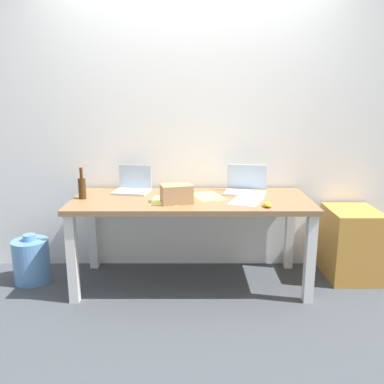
% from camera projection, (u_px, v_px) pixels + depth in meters
% --- Properties ---
extents(ground_plane, '(8.00, 8.00, 0.00)m').
position_uv_depth(ground_plane, '(192.00, 283.00, 3.34)').
color(ground_plane, '#42474C').
extents(back_wall, '(5.20, 0.08, 2.60)m').
position_uv_depth(back_wall, '(192.00, 122.00, 3.46)').
color(back_wall, white).
rests_on(back_wall, ground).
extents(desk, '(1.87, 0.75, 0.73)m').
position_uv_depth(desk, '(192.00, 209.00, 3.19)').
color(desk, olive).
rests_on(desk, ground).
extents(laptop_left, '(0.32, 0.27, 0.22)m').
position_uv_depth(laptop_left, '(134.00, 186.00, 3.37)').
color(laptop_left, silver).
rests_on(laptop_left, desk).
extents(laptop_right, '(0.37, 0.30, 0.23)m').
position_uv_depth(laptop_right, '(247.00, 187.00, 3.33)').
color(laptop_right, silver).
rests_on(laptop_right, desk).
extents(beer_bottle, '(0.06, 0.06, 0.25)m').
position_uv_depth(beer_bottle, '(83.00, 187.00, 3.14)').
color(beer_bottle, '#47280F').
rests_on(beer_bottle, desk).
extents(computer_mouse, '(0.06, 0.10, 0.03)m').
position_uv_depth(computer_mouse, '(268.00, 205.00, 2.91)').
color(computer_mouse, gold).
rests_on(computer_mouse, desk).
extents(cardboard_box, '(0.26, 0.21, 0.14)m').
position_uv_depth(cardboard_box, '(177.00, 194.00, 3.01)').
color(cardboard_box, tan).
rests_on(cardboard_box, desk).
extents(paper_sheet_front_right, '(0.31, 0.35, 0.00)m').
position_uv_depth(paper_sheet_front_right, '(247.00, 201.00, 3.08)').
color(paper_sheet_front_right, white).
rests_on(paper_sheet_front_right, desk).
extents(paper_yellow_folder, '(0.22, 0.30, 0.00)m').
position_uv_depth(paper_yellow_folder, '(166.00, 200.00, 3.09)').
color(paper_yellow_folder, '#F4E06B').
rests_on(paper_yellow_folder, desk).
extents(paper_sheet_near_back, '(0.30, 0.35, 0.00)m').
position_uv_depth(paper_sheet_near_back, '(209.00, 196.00, 3.22)').
color(paper_sheet_near_back, '#F4E06B').
rests_on(paper_sheet_near_back, desk).
extents(water_cooler_jug, '(0.29, 0.29, 0.41)m').
position_uv_depth(water_cooler_jug, '(32.00, 260.00, 3.33)').
color(water_cooler_jug, '#598CC6').
rests_on(water_cooler_jug, ground).
extents(filing_cabinet, '(0.40, 0.48, 0.60)m').
position_uv_depth(filing_cabinet, '(352.00, 244.00, 3.39)').
color(filing_cabinet, '#C68938').
rests_on(filing_cabinet, ground).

